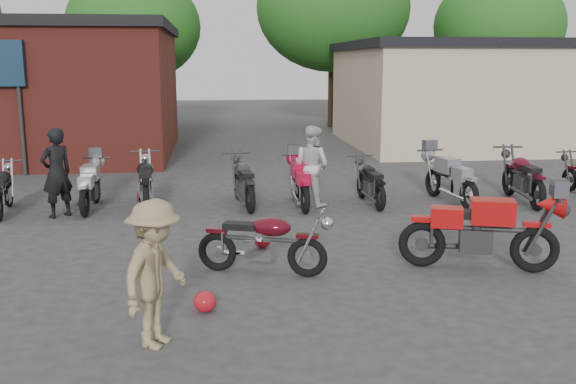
{
  "coord_description": "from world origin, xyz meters",
  "views": [
    {
      "loc": [
        -1.58,
        -8.04,
        3.02
      ],
      "look_at": [
        -0.37,
        2.37,
        0.9
      ],
      "focal_mm": 40.0,
      "sensor_mm": 36.0,
      "label": 1
    }
  ],
  "objects": [
    {
      "name": "tree_1",
      "position": [
        -5.0,
        22.0,
        3.7
      ],
      "size": [
        5.92,
        5.92,
        7.4
      ],
      "primitive_type": null,
      "color": "#1A5B18",
      "rests_on": "ground"
    },
    {
      "name": "row_bike_4",
      "position": [
        0.23,
        5.26,
        0.56
      ],
      "size": [
        0.67,
        1.93,
        1.11
      ],
      "primitive_type": null,
      "rotation": [
        0.0,
        0.0,
        1.59
      ],
      "color": "#BF0F36",
      "rests_on": "ground"
    },
    {
      "name": "vintage_motorcycle",
      "position": [
        -0.89,
        0.85,
        0.54
      ],
      "size": [
        1.96,
        1.18,
        1.08
      ],
      "primitive_type": null,
      "rotation": [
        0.0,
        0.0,
        -0.33
      ],
      "color": "#4E0913",
      "rests_on": "ground"
    },
    {
      "name": "row_bike_6",
      "position": [
        3.51,
        5.18,
        0.59
      ],
      "size": [
        1.02,
        2.12,
        1.18
      ],
      "primitive_type": null,
      "rotation": [
        0.0,
        0.0,
        1.74
      ],
      "color": "gray",
      "rests_on": "ground"
    },
    {
      "name": "row_bike_0",
      "position": [
        -5.84,
        5.27,
        0.54
      ],
      "size": [
        0.89,
        1.94,
        1.09
      ],
      "primitive_type": null,
      "rotation": [
        0.0,
        0.0,
        1.72
      ],
      "color": "black",
      "rests_on": "ground"
    },
    {
      "name": "person_tan",
      "position": [
        -2.23,
        -1.39,
        0.81
      ],
      "size": [
        1.02,
        1.21,
        1.62
      ],
      "primitive_type": "imported",
      "rotation": [
        0.0,
        0.0,
        1.09
      ],
      "color": "#92815A",
      "rests_on": "ground"
    },
    {
      "name": "row_bike_1",
      "position": [
        -4.16,
        5.46,
        0.55
      ],
      "size": [
        0.64,
        1.89,
        1.1
      ],
      "primitive_type": null,
      "rotation": [
        0.0,
        0.0,
        1.58
      ],
      "color": "#9D9FAB",
      "rests_on": "ground"
    },
    {
      "name": "stucco_building",
      "position": [
        8.5,
        15.0,
        1.75
      ],
      "size": [
        10.0,
        8.0,
        3.5
      ],
      "primitive_type": "cube",
      "color": "tan",
      "rests_on": "ground"
    },
    {
      "name": "tree_2",
      "position": [
        4.0,
        22.0,
        4.4
      ],
      "size": [
        7.04,
        7.04,
        8.8
      ],
      "primitive_type": null,
      "color": "#1A5B18",
      "rests_on": "ground"
    },
    {
      "name": "tree_3",
      "position": [
        12.0,
        22.0,
        3.8
      ],
      "size": [
        6.08,
        6.08,
        7.6
      ],
      "primitive_type": null,
      "color": "#1A5B18",
      "rests_on": "ground"
    },
    {
      "name": "person_light",
      "position": [
        0.48,
        5.33,
        0.86
      ],
      "size": [
        1.05,
        1.04,
        1.72
      ],
      "primitive_type": "imported",
      "rotation": [
        0.0,
        0.0,
        2.39
      ],
      "color": "silver",
      "rests_on": "ground"
    },
    {
      "name": "helmet",
      "position": [
        -1.73,
        -0.5,
        0.13
      ],
      "size": [
        0.31,
        0.31,
        0.27
      ],
      "primitive_type": "ellipsoid",
      "rotation": [
        0.0,
        0.0,
        0.07
      ],
      "color": "#B1121D",
      "rests_on": "ground"
    },
    {
      "name": "row_bike_3",
      "position": [
        -0.97,
        5.42,
        0.58
      ],
      "size": [
        0.91,
        2.06,
        1.15
      ],
      "primitive_type": null,
      "rotation": [
        0.0,
        0.0,
        1.7
      ],
      "color": "#27272A",
      "rests_on": "ground"
    },
    {
      "name": "sportbike",
      "position": [
        2.3,
        0.68,
        0.64
      ],
      "size": [
        2.34,
        1.35,
        1.29
      ],
      "primitive_type": null,
      "rotation": [
        0.0,
        0.0,
        -0.3
      ],
      "color": "red",
      "rests_on": "ground"
    },
    {
      "name": "row_bike_7",
      "position": [
        5.11,
        5.06,
        0.62
      ],
      "size": [
        0.88,
        2.2,
        1.24
      ],
      "primitive_type": null,
      "rotation": [
        0.0,
        0.0,
        1.49
      ],
      "color": "#4D0918",
      "rests_on": "ground"
    },
    {
      "name": "row_bike_5",
      "position": [
        1.76,
        5.27,
        0.53
      ],
      "size": [
        0.7,
        1.86,
        1.07
      ],
      "primitive_type": null,
      "rotation": [
        0.0,
        0.0,
        1.62
      ],
      "color": "black",
      "rests_on": "ground"
    },
    {
      "name": "ground",
      "position": [
        0.0,
        0.0,
        0.0
      ],
      "size": [
        90.0,
        90.0,
        0.0
      ],
      "primitive_type": "plane",
      "color": "#303033"
    },
    {
      "name": "row_bike_2",
      "position": [
        -3.02,
        5.48,
        0.61
      ],
      "size": [
        0.89,
        2.15,
        1.21
      ],
      "primitive_type": null,
      "rotation": [
        0.0,
        0.0,
        1.67
      ],
      "color": "black",
      "rests_on": "ground"
    },
    {
      "name": "person_dark",
      "position": [
        -4.67,
        4.84,
        0.89
      ],
      "size": [
        0.76,
        0.75,
        1.78
      ],
      "primitive_type": "imported",
      "rotation": [
        0.0,
        0.0,
        3.89
      ],
      "color": "black",
      "rests_on": "ground"
    }
  ]
}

